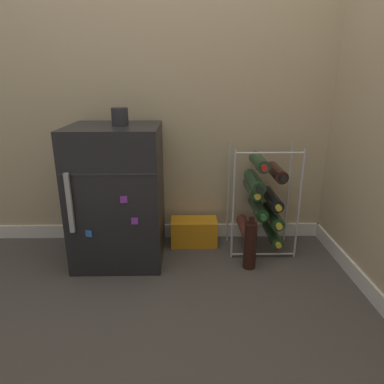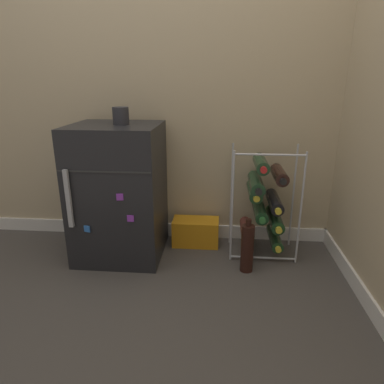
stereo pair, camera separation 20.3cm
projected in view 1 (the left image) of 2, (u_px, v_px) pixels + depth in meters
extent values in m
plane|color=#423D38|center=(162.00, 282.00, 1.85)|extent=(14.00, 14.00, 0.00)
cube|color=tan|center=(163.00, 41.00, 2.01)|extent=(7.10, 0.06, 2.50)
cube|color=silver|center=(167.00, 231.00, 2.36)|extent=(7.10, 0.01, 0.09)
cube|color=black|center=(118.00, 195.00, 1.99)|extent=(0.50, 0.47, 0.80)
cube|color=#2D2D2D|center=(107.00, 174.00, 1.71)|extent=(0.49, 0.00, 0.01)
cube|color=#9E9EA3|center=(69.00, 203.00, 1.74)|extent=(0.02, 0.02, 0.32)
cube|color=purple|center=(124.00, 200.00, 1.75)|extent=(0.04, 0.01, 0.04)
cube|color=blue|center=(89.00, 234.00, 1.81)|extent=(0.04, 0.02, 0.04)
cube|color=purple|center=(135.00, 221.00, 1.79)|extent=(0.04, 0.01, 0.04)
cylinder|color=#B2B2B7|center=(233.00, 206.00, 1.99)|extent=(0.01, 0.01, 0.67)
cylinder|color=#B2B2B7|center=(299.00, 206.00, 2.00)|extent=(0.01, 0.01, 0.67)
cylinder|color=#B2B2B7|center=(228.00, 194.00, 2.21)|extent=(0.01, 0.01, 0.67)
cylinder|color=#B2B2B7|center=(288.00, 193.00, 2.21)|extent=(0.01, 0.01, 0.67)
cylinder|color=#B2B2B7|center=(263.00, 254.00, 2.09)|extent=(0.39, 0.01, 0.01)
cylinder|color=#B2B2B7|center=(270.00, 153.00, 1.90)|extent=(0.39, 0.01, 0.01)
cylinder|color=#19381E|center=(272.00, 234.00, 2.18)|extent=(0.07, 0.29, 0.07)
cylinder|color=gold|center=(278.00, 245.00, 2.03)|extent=(0.03, 0.02, 0.03)
cylinder|color=#56231E|center=(245.00, 229.00, 2.16)|extent=(0.07, 0.30, 0.07)
cylinder|color=red|center=(250.00, 240.00, 2.01)|extent=(0.03, 0.02, 0.03)
cylinder|color=#19381E|center=(272.00, 216.00, 2.14)|extent=(0.08, 0.30, 0.08)
cylinder|color=gold|center=(279.00, 226.00, 1.98)|extent=(0.04, 0.02, 0.04)
cylinder|color=#19381E|center=(258.00, 208.00, 2.12)|extent=(0.08, 0.28, 0.08)
cylinder|color=#2D7033|center=(263.00, 217.00, 1.98)|extent=(0.04, 0.02, 0.04)
cylinder|color=black|center=(272.00, 199.00, 2.10)|extent=(0.07, 0.29, 0.07)
cylinder|color=gold|center=(279.00, 208.00, 1.95)|extent=(0.04, 0.02, 0.04)
cylinder|color=#19381E|center=(253.00, 189.00, 2.08)|extent=(0.08, 0.26, 0.08)
cylinder|color=gold|center=(257.00, 196.00, 1.95)|extent=(0.04, 0.02, 0.04)
cylinder|color=#19381E|center=(254.00, 181.00, 2.07)|extent=(0.08, 0.30, 0.08)
cylinder|color=black|center=(260.00, 190.00, 1.91)|extent=(0.04, 0.02, 0.04)
cylinder|color=black|center=(277.00, 172.00, 2.05)|extent=(0.08, 0.26, 0.08)
cylinder|color=black|center=(283.00, 179.00, 1.92)|extent=(0.04, 0.02, 0.04)
cylinder|color=#19381E|center=(259.00, 162.00, 2.03)|extent=(0.08, 0.26, 0.08)
cylinder|color=red|center=(264.00, 168.00, 1.89)|extent=(0.04, 0.02, 0.04)
cube|color=orange|center=(194.00, 232.00, 2.24)|extent=(0.30, 0.16, 0.17)
cylinder|color=#28282D|center=(120.00, 117.00, 1.85)|extent=(0.09, 0.09, 0.10)
cylinder|color=black|center=(250.00, 246.00, 1.94)|extent=(0.07, 0.07, 0.28)
cylinder|color=black|center=(252.00, 220.00, 1.89)|extent=(0.03, 0.03, 0.04)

